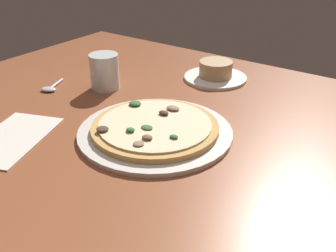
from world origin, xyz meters
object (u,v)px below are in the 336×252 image
Objects in this scene: ramekin_on_saucer at (216,72)px; spoon at (50,88)px; water_glass at (105,74)px; paper_menu at (12,138)px; pizza_main at (155,130)px.

ramekin_on_saucer reaches higher than spoon.
ramekin_on_saucer is at bearing 48.09° from water_glass.
water_glass reaches higher than paper_menu.
pizza_main reaches higher than spoon.
ramekin_on_saucer is 1.88× the size of water_glass.
ramekin_on_saucer reaches higher than pizza_main.
pizza_main is 1.86× the size of ramekin_on_saucer.
paper_menu is at bearing -83.94° from water_glass.
spoon is (-11.08, -9.31, -3.59)cm from water_glass.
pizza_main is 3.48× the size of spoon.
pizza_main is 29.17cm from water_glass.
paper_menu is at bearing -107.49° from ramekin_on_saucer.
pizza_main is 37.30cm from spoon.
ramekin_on_saucer reaches higher than paper_menu.
paper_menu is at bearing -56.91° from spoon.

